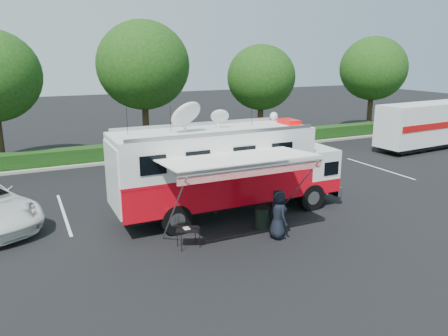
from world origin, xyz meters
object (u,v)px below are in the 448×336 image
(trash_bin, at_px, (262,217))
(folding_table, at_px, (188,230))
(command_truck, at_px, (227,168))
(semi_trailer, at_px, (437,124))

(trash_bin, bearing_deg, folding_table, -172.08)
(command_truck, xyz_separation_m, semi_trailer, (19.79, 5.84, -0.29))
(command_truck, height_order, folding_table, command_truck)
(trash_bin, relative_size, semi_trailer, 0.08)
(folding_table, height_order, semi_trailer, semi_trailer)
(command_truck, relative_size, semi_trailer, 0.91)
(folding_table, distance_m, trash_bin, 3.32)
(command_truck, distance_m, folding_table, 3.95)
(folding_table, height_order, trash_bin, trash_bin)
(command_truck, xyz_separation_m, folding_table, (-2.73, -2.50, -1.37))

